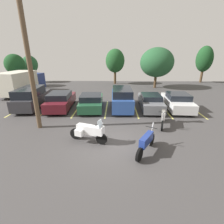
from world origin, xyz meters
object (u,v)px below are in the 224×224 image
Objects in this scene: car_charcoal at (32,98)px; motorcycle_touring at (89,131)px; motorcycle_second at (163,118)px; car_green at (91,102)px; box_truck at (22,82)px; motorcycle_third at (146,142)px; utility_pole at (29,62)px; car_grey at (150,102)px; car_blue at (122,98)px; car_maroon at (61,100)px; car_white at (177,101)px.

motorcycle_touring is at bearing -44.47° from car_charcoal.
car_green is (-5.47, 3.51, 0.10)m from motorcycle_second.
car_green is 0.70× the size of box_truck.
car_charcoal is (-9.27, 7.12, 0.37)m from motorcycle_third.
box_truck is at bearing 123.26° from utility_pole.
car_green reaches higher than motorcycle_third.
car_grey is at bearing -0.26° from car_charcoal.
utility_pole is (6.15, -9.37, 2.78)m from box_truck.
car_blue is (2.74, 0.25, 0.26)m from car_green.
car_maroon is 1.03× the size of car_grey.
box_truck reaches higher than car_charcoal.
car_green is at bearing -2.13° from car_maroon.
car_charcoal is 1.07× the size of car_grey.
car_maroon reaches higher than car_grey.
motorcycle_third is at bearing -46.73° from car_maroon.
car_green is at bearing 96.83° from motorcycle_touring.
utility_pole is at bearing -158.66° from car_white.
motorcycle_touring is 3.20m from motorcycle_third.
motorcycle_third is 0.42× the size of car_blue.
motorcycle_second is 4.66m from car_blue.
car_grey is 2.39m from car_white.
motorcycle_third is 7.25m from car_grey.
car_white is at bearing -0.63° from car_blue.
car_white is (2.26, 3.71, 0.12)m from motorcycle_second.
car_green is at bearing -174.69° from car_blue.
car_charcoal reaches higher than motorcycle_third.
motorcycle_third is at bearing -37.53° from car_charcoal.
motorcycle_third is at bearing -119.50° from car_white.
box_truck is 0.78× the size of utility_pole.
utility_pole reaches higher than motorcycle_second.
car_charcoal is at bearing 176.59° from car_maroon.
box_truck is at bearing 148.73° from motorcycle_second.
car_white is at bearing 1.48° from car_green.
car_blue is 4.99m from car_white.
car_blue is at bearing 179.37° from car_white.
car_blue is at bearing 36.46° from utility_pole.
car_grey is 15.41m from box_truck.
car_green is 6.16m from utility_pole.
car_maroon is at bearing -178.46° from car_blue.
car_white is (10.53, 0.09, -0.04)m from car_maroon.
motorcycle_third is at bearing -81.99° from car_blue.
utility_pole is at bearing -56.74° from box_truck.
car_charcoal is at bearing 135.53° from motorcycle_touring.
car_white is at bearing -17.03° from box_truck.
car_white is at bearing -0.29° from car_charcoal.
car_green is 0.93× the size of car_blue.
car_white is (3.99, 7.05, 0.12)m from motorcycle_third.
utility_pole is (-3.72, 1.85, 3.61)m from motorcycle_touring.
car_grey is 0.72× the size of box_truck.
car_blue is (-2.73, 3.77, 0.35)m from motorcycle_second.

